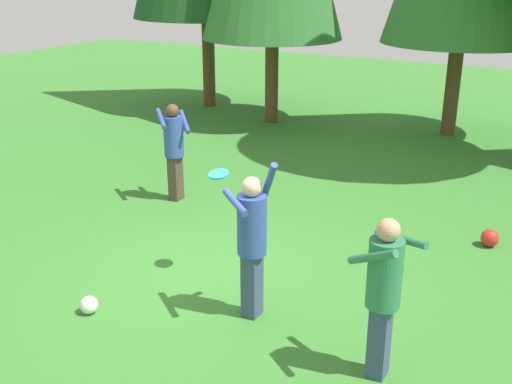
% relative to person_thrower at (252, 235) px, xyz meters
% --- Properties ---
extents(ground_plane, '(40.00, 40.00, 0.00)m').
position_rel_person_thrower_xyz_m(ground_plane, '(-0.91, 0.67, -1.05)').
color(ground_plane, '#387A2D').
extents(person_thrower, '(0.69, 0.68, 1.93)m').
position_rel_person_thrower_xyz_m(person_thrower, '(0.00, 0.00, 0.00)').
color(person_thrower, '#38476B').
rests_on(person_thrower, ground_plane).
extents(person_catcher, '(0.76, 0.75, 1.72)m').
position_rel_person_thrower_xyz_m(person_catcher, '(-3.08, 2.63, -0.02)').
color(person_catcher, '#4C382D').
rests_on(person_catcher, ground_plane).
extents(person_bystander, '(0.72, 0.66, 1.73)m').
position_rel_person_thrower_xyz_m(person_bystander, '(1.68, -0.35, -0.02)').
color(person_bystander, '#38476B').
rests_on(person_bystander, ground_plane).
extents(frisbee, '(0.30, 0.30, 0.07)m').
position_rel_person_thrower_xyz_m(frisbee, '(-0.89, 0.69, 0.38)').
color(frisbee, '#2393D1').
extents(ball_blue, '(0.21, 0.21, 0.21)m').
position_rel_person_thrower_xyz_m(ball_blue, '(-1.49, 2.83, -0.94)').
color(ball_blue, blue).
rests_on(ball_blue, ground_plane).
extents(ball_red, '(0.27, 0.27, 0.27)m').
position_rel_person_thrower_xyz_m(ball_red, '(2.11, 3.38, -0.91)').
color(ball_red, red).
rests_on(ball_red, ground_plane).
extents(ball_white, '(0.22, 0.22, 0.22)m').
position_rel_person_thrower_xyz_m(ball_white, '(-1.72, -0.94, -0.94)').
color(ball_white, white).
rests_on(ball_white, ground_plane).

